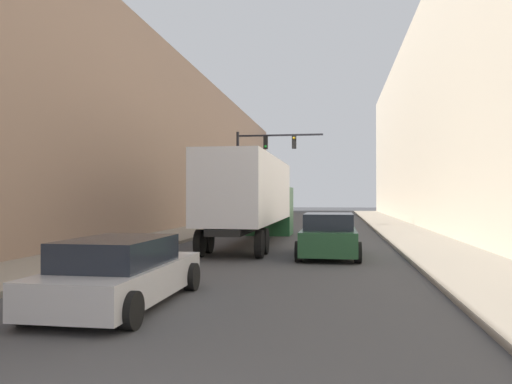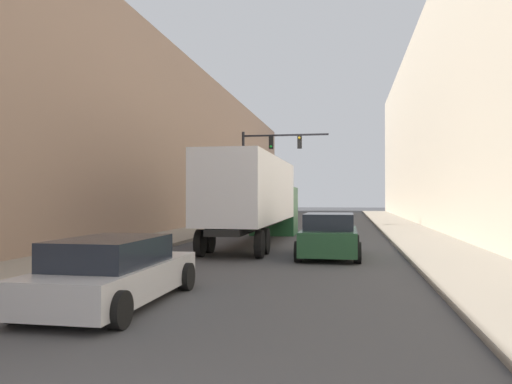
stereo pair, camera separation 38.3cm
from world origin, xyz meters
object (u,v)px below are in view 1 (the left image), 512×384
object	(u,v)px
semi_truck	(254,196)
traffic_signal_gantry	(257,162)
sedan_car	(121,273)
suv_car	(329,236)

from	to	relation	value
semi_truck	traffic_signal_gantry	bearing A→B (deg)	98.55
semi_truck	sedan_car	xyz separation A→B (m)	(-0.47, -13.46, -1.56)
sedan_car	suv_car	xyz separation A→B (m)	(3.99, 8.82, 0.10)
semi_truck	traffic_signal_gantry	distance (m)	12.31
sedan_car	traffic_signal_gantry	xyz separation A→B (m)	(-1.32, 25.38, 4.03)
sedan_car	traffic_signal_gantry	world-z (taller)	traffic_signal_gantry
semi_truck	traffic_signal_gantry	xyz separation A→B (m)	(-1.79, 11.93, 2.46)
suv_car	traffic_signal_gantry	bearing A→B (deg)	107.78
semi_truck	traffic_signal_gantry	size ratio (longest dim) A/B	1.97
sedan_car	suv_car	size ratio (longest dim) A/B	1.07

